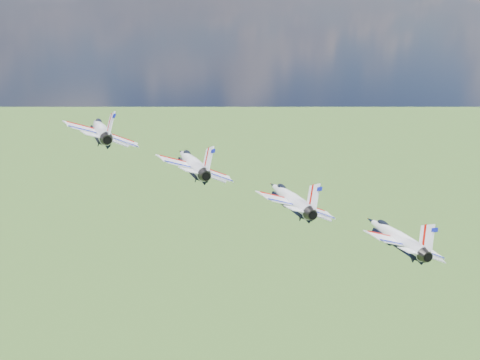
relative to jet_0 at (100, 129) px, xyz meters
name	(u,v)px	position (x,y,z in m)	size (l,w,h in m)	color
jet_0	(100,129)	(0.00, 0.00, 0.00)	(9.56, 14.15, 4.23)	silver
jet_1	(192,163)	(9.56, -8.90, -3.50)	(9.56, 14.15, 4.23)	white
jet_2	(290,198)	(19.12, -17.79, -6.99)	(9.56, 14.15, 4.23)	white
jet_3	(395,236)	(28.67, -26.69, -10.49)	(9.56, 14.15, 4.23)	silver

